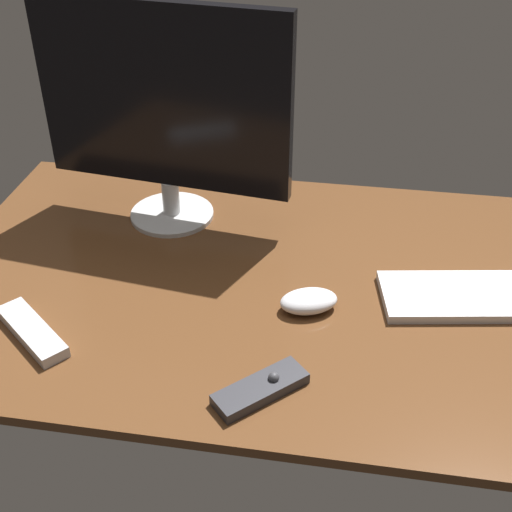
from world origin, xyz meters
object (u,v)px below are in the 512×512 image
monitor (163,107)px  media_remote (262,389)px  computer_mouse (309,301)px  tv_remote (32,331)px  keyboard (479,295)px

monitor → media_remote: bearing=-53.5°
computer_mouse → media_remote: size_ratio=0.71×
monitor → tv_remote: (-13.89, -44.16, -25.45)cm
media_remote → tv_remote: media_remote is taller
monitor → tv_remote: 52.83cm
computer_mouse → monitor: bearing=119.1°
keyboard → tv_remote: 83.57cm
keyboard → computer_mouse: 33.15cm
computer_mouse → keyboard: bearing=-6.5°
monitor → tv_remote: monitor is taller
computer_mouse → tv_remote: bearing=177.0°
computer_mouse → media_remote: bearing=-124.0°
keyboard → media_remote: size_ratio=2.43×
monitor → media_remote: monitor is taller
keyboard → computer_mouse: size_ratio=3.41×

